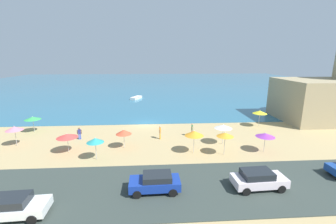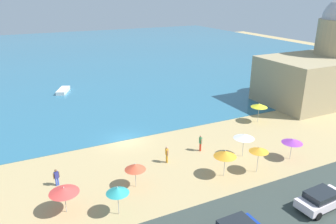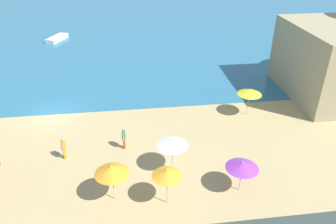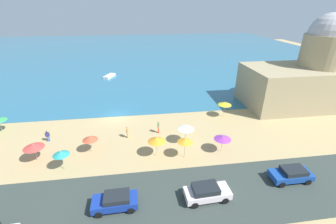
{
  "view_description": "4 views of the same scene",
  "coord_description": "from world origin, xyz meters",
  "views": [
    {
      "loc": [
        1.29,
        -34.17,
        10.33
      ],
      "look_at": [
        3.55,
        0.59,
        1.81
      ],
      "focal_mm": 24.0,
      "sensor_mm": 36.0,
      "label": 1
    },
    {
      "loc": [
        -10.47,
        -32.42,
        15.95
      ],
      "look_at": [
        5.94,
        1.02,
        2.14
      ],
      "focal_mm": 35.0,
      "sensor_mm": 36.0,
      "label": 2
    },
    {
      "loc": [
        7.0,
        -26.53,
        14.76
      ],
      "look_at": [
        10.01,
        -3.47,
        1.49
      ],
      "focal_mm": 35.0,
      "sensor_mm": 36.0,
      "label": 3
    },
    {
      "loc": [
        3.93,
        -33.27,
        16.39
      ],
      "look_at": [
        8.05,
        -3.43,
        1.95
      ],
      "focal_mm": 24.0,
      "sensor_mm": 36.0,
      "label": 4
    }
  ],
  "objects": [
    {
      "name": "ground_plane",
      "position": [
        0.0,
        0.0,
        0.0
      ],
      "size": [
        160.0,
        160.0,
        0.0
      ],
      "primitive_type": "plane",
      "color": "tan"
    },
    {
      "name": "beach_umbrella_1",
      "position": [
        8.84,
        -11.98,
        2.32
      ],
      "size": [
        1.81,
        1.81,
        2.6
      ],
      "color": "#B2B2B7",
      "rests_on": "ground_plane"
    },
    {
      "name": "beach_umbrella_3",
      "position": [
        17.29,
        -2.24,
        2.27
      ],
      "size": [
        2.11,
        2.11,
        2.57
      ],
      "color": "#B2B2B7",
      "rests_on": "ground_plane"
    },
    {
      "name": "beach_umbrella_6",
      "position": [
        13.57,
        -11.46,
        1.97
      ],
      "size": [
        2.06,
        2.06,
        2.25
      ],
      "color": "#B2B2B7",
      "rests_on": "ground_plane"
    },
    {
      "name": "beach_umbrella_8",
      "position": [
        9.61,
        -8.87,
        2.22
      ],
      "size": [
        2.12,
        2.12,
        2.5
      ],
      "color": "#B2B2B7",
      "rests_on": "ground_plane"
    },
    {
      "name": "beach_umbrella_9",
      "position": [
        5.64,
        -11.22,
        2.27
      ],
      "size": [
        2.08,
        2.08,
        2.61
      ],
      "color": "#B2B2B7",
      "rests_on": "ground_plane"
    },
    {
      "name": "bather_1",
      "position": [
        6.35,
        -5.94,
        1.01
      ],
      "size": [
        0.27,
        0.56,
        1.79
      ],
      "color": "red",
      "rests_on": "ground_plane"
    },
    {
      "name": "bather_2",
      "position": [
        2.05,
        -6.65,
        0.98
      ],
      "size": [
        0.26,
        0.57,
        1.74
      ],
      "color": "orange",
      "rests_on": "ground_plane"
    },
    {
      "name": "skiff_nearshore",
      "position": [
        -3.08,
        22.39,
        0.34
      ],
      "size": [
        2.93,
        4.42,
        0.58
      ],
      "color": "silver",
      "rests_on": "sea"
    }
  ]
}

